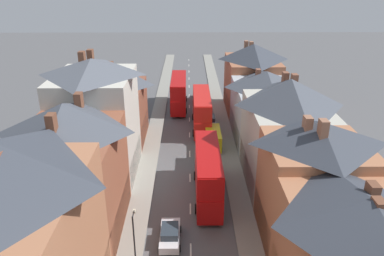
# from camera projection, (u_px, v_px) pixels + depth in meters

# --- Properties ---
(pavement_left) EXTENTS (2.20, 104.00, 0.14)m
(pavement_left) POSITION_uv_depth(u_px,v_px,m) (155.00, 129.00, 55.59)
(pavement_left) COLOR gray
(pavement_left) RESTS_ON ground
(pavement_right) EXTENTS (2.20, 104.00, 0.14)m
(pavement_right) POSITION_uv_depth(u_px,v_px,m) (224.00, 129.00, 55.69)
(pavement_right) COLOR gray
(pavement_right) RESTS_ON ground
(centre_line_dashes) EXTENTS (0.14, 97.80, 0.01)m
(centre_line_dashes) POSITION_uv_depth(u_px,v_px,m) (190.00, 135.00, 53.83)
(centre_line_dashes) COLOR silver
(centre_line_dashes) RESTS_ON ground
(terrace_row_left) EXTENTS (8.00, 51.53, 14.15)m
(terrace_row_left) POSITION_uv_depth(u_px,v_px,m) (63.00, 181.00, 29.78)
(terrace_row_left) COLOR brown
(terrace_row_left) RESTS_ON ground
(terrace_row_right) EXTENTS (8.00, 64.16, 12.31)m
(terrace_row_right) POSITION_uv_depth(u_px,v_px,m) (296.00, 155.00, 35.90)
(terrace_row_right) COLOR #ADB2B7
(terrace_row_right) RESTS_ON ground
(double_decker_bus_lead) EXTENTS (2.74, 10.80, 5.30)m
(double_decker_bus_lead) POSITION_uv_depth(u_px,v_px,m) (208.00, 173.00, 38.26)
(double_decker_bus_lead) COLOR #B70F0F
(double_decker_bus_lead) RESTS_ON ground
(double_decker_bus_mid_street) EXTENTS (2.74, 10.80, 5.30)m
(double_decker_bus_mid_street) POSITION_uv_depth(u_px,v_px,m) (202.00, 110.00, 55.04)
(double_decker_bus_mid_street) COLOR red
(double_decker_bus_mid_street) RESTS_ON ground
(double_decker_bus_far_approaching) EXTENTS (2.74, 10.80, 5.30)m
(double_decker_bus_far_approaching) POSITION_uv_depth(u_px,v_px,m) (179.00, 92.00, 63.22)
(double_decker_bus_far_approaching) COLOR #B70F0F
(double_decker_bus_far_approaching) RESTS_ON ground
(car_near_blue) EXTENTS (1.90, 4.45, 1.57)m
(car_near_blue) POSITION_uv_depth(u_px,v_px,m) (210.00, 120.00, 56.81)
(car_near_blue) COLOR silver
(car_near_blue) RESTS_ON ground
(car_parked_left_a) EXTENTS (1.90, 4.13, 1.59)m
(car_parked_left_a) POSITION_uv_depth(u_px,v_px,m) (170.00, 234.00, 32.46)
(car_parked_left_a) COLOR silver
(car_parked_left_a) RESTS_ON ground
(car_parked_right_a) EXTENTS (1.90, 4.38, 1.70)m
(car_parked_right_a) POSITION_uv_depth(u_px,v_px,m) (199.00, 95.00, 68.13)
(car_parked_right_a) COLOR maroon
(car_parked_right_a) RESTS_ON ground
(delivery_van) EXTENTS (2.20, 5.20, 2.41)m
(delivery_van) POSITION_uv_depth(u_px,v_px,m) (213.00, 138.00, 49.61)
(delivery_van) COLOR yellow
(delivery_van) RESTS_ON ground
(street_lamp) EXTENTS (0.20, 1.12, 5.50)m
(street_lamp) POSITION_uv_depth(u_px,v_px,m) (135.00, 240.00, 28.12)
(street_lamp) COLOR black
(street_lamp) RESTS_ON ground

